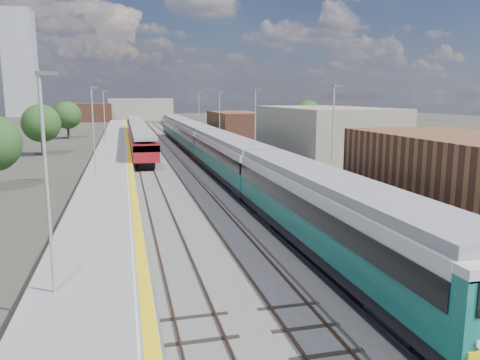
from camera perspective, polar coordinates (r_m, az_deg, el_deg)
name	(u,v)px	position (r m, az deg, el deg)	size (l,w,h in m)	color
ground	(187,158)	(59.34, -6.42, 2.65)	(320.00, 320.00, 0.00)	#47443A
ballast_bed	(168,156)	(61.56, -8.81, 2.89)	(10.50, 155.00, 0.06)	#565451
tracks	(171,154)	(63.26, -8.41, 3.17)	(8.96, 160.00, 0.17)	#4C3323
platform_right	(224,151)	(62.60, -1.93, 3.59)	(4.70, 155.00, 8.52)	slate
platform_left	(113,154)	(61.27, -15.17, 3.08)	(4.30, 155.00, 8.52)	slate
buildings	(85,86)	(147.35, -18.34, 10.83)	(72.00, 185.50, 40.00)	brown
green_train	(208,144)	(52.84, -3.91, 4.39)	(3.10, 86.22, 3.41)	black
red_train	(138,133)	(75.99, -12.34, 5.67)	(2.74, 55.70, 3.46)	black
tree_b	(41,123)	(66.60, -23.07, 6.37)	(4.95, 4.95, 6.71)	#382619
tree_c	(67,115)	(91.88, -20.32, 7.42)	(5.04, 5.04, 6.82)	#382619
tree_d	(307,115)	(83.19, 8.18, 7.82)	(5.21, 5.21, 7.06)	#382619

